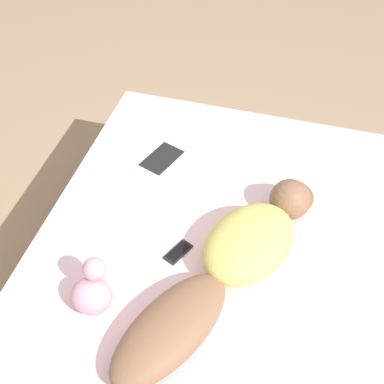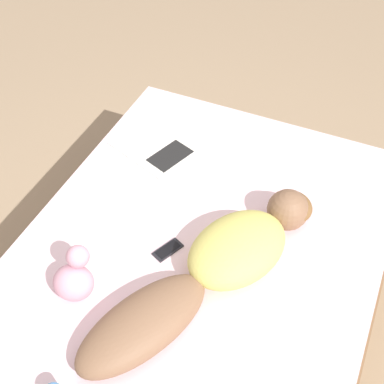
% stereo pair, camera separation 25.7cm
% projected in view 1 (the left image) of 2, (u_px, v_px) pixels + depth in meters
% --- Properties ---
extents(ground_plane, '(12.00, 12.00, 0.00)m').
position_uv_depth(ground_plane, '(207.00, 310.00, 2.84)').
color(ground_plane, '#9E8466').
extents(bed, '(1.62, 2.05, 0.57)m').
position_uv_depth(bed, '(208.00, 280.00, 2.63)').
color(bed, brown).
rests_on(bed, ground_plane).
extents(person, '(0.72, 1.25, 0.19)m').
position_uv_depth(person, '(231.00, 262.00, 2.24)').
color(person, brown).
rests_on(person, bed).
extents(open_magazine, '(0.51, 0.45, 0.01)m').
position_uv_depth(open_magazine, '(147.00, 151.00, 2.85)').
color(open_magazine, silver).
rests_on(open_magazine, bed).
extents(cell_phone, '(0.11, 0.15, 0.01)m').
position_uv_depth(cell_phone, '(178.00, 252.00, 2.38)').
color(cell_phone, black).
rests_on(cell_phone, bed).
extents(plush_toy, '(0.17, 0.19, 0.22)m').
position_uv_depth(plush_toy, '(92.00, 291.00, 2.14)').
color(plush_toy, '#DB9EB2').
rests_on(plush_toy, bed).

